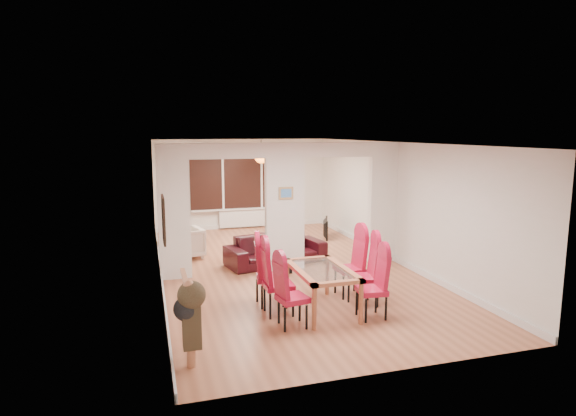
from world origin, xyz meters
name	(u,v)px	position (x,y,z in m)	size (l,w,h in m)	color
floor	(285,269)	(0.00, 0.00, 0.00)	(5.00, 9.00, 0.01)	#AB6445
room_walls	(285,207)	(0.00, 0.00, 1.30)	(5.00, 9.00, 2.60)	silver
divider_wall	(285,207)	(0.00, 0.00, 1.30)	(5.00, 0.18, 2.60)	white
bay_window_blinds	(242,177)	(0.00, 4.44, 1.50)	(3.00, 0.08, 1.80)	black
radiator	(243,218)	(0.00, 4.40, 0.30)	(1.40, 0.08, 0.50)	white
pendant_light	(261,157)	(0.30, 3.30, 2.15)	(0.36, 0.36, 0.36)	orange
stair_newel	(187,309)	(-2.25, -3.20, 0.55)	(0.40, 1.20, 1.10)	#BD7A57
wall_poster	(163,220)	(-2.47, -2.40, 1.60)	(0.04, 0.52, 0.67)	gray
pillar_photo	(286,193)	(0.00, -0.10, 1.60)	(0.30, 0.03, 0.25)	#4C8CD8
dining_table	(321,289)	(-0.09, -2.40, 0.35)	(0.83, 1.48, 0.69)	#A65D3D
dining_chair_la	(293,293)	(-0.71, -2.88, 0.51)	(0.41, 0.41, 1.01)	#AF1133
dining_chair_lb	(279,280)	(-0.78, -2.35, 0.55)	(0.44, 0.44, 1.10)	#AF1133
dining_chair_lc	(270,273)	(-0.80, -1.91, 0.54)	(0.44, 0.44, 1.09)	#AF1133
dining_chair_ra	(372,285)	(0.54, -2.90, 0.51)	(0.41, 0.41, 1.03)	#AF1133
dining_chair_rb	(363,273)	(0.66, -2.37, 0.54)	(0.43, 0.43, 1.08)	#AF1133
dining_chair_rc	(349,264)	(0.62, -1.87, 0.56)	(0.44, 0.44, 1.11)	#AF1133
sofa	(276,249)	(-0.07, 0.46, 0.31)	(2.14, 0.84, 0.62)	black
armchair	(185,243)	(-1.91, 1.49, 0.34)	(0.75, 0.73, 0.69)	beige
person	(180,213)	(-1.93, 2.37, 0.89)	(0.43, 0.65, 1.79)	black
television	(323,228)	(1.82, 2.58, 0.26)	(0.12, 0.89, 0.51)	black
coffee_table	(266,240)	(0.15, 2.21, 0.12)	(1.01, 0.51, 0.23)	black
bottle	(275,230)	(0.37, 2.21, 0.36)	(0.06, 0.06, 0.26)	#143F19
bowl	(263,234)	(0.09, 2.31, 0.26)	(0.22, 0.22, 0.05)	black
shoes	(285,270)	(-0.06, -0.24, 0.05)	(0.23, 0.25, 0.10)	black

